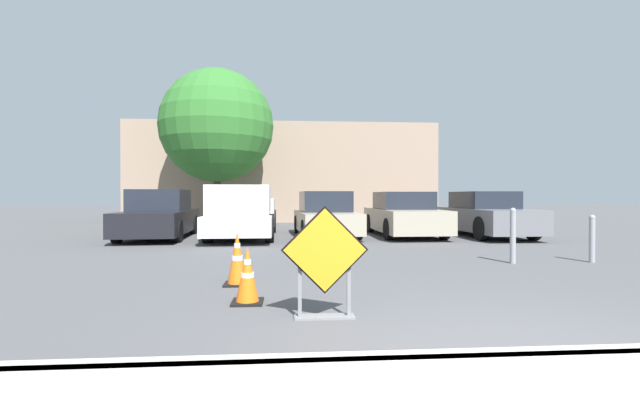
% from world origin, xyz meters
% --- Properties ---
extents(ground_plane, '(96.00, 96.00, 0.00)m').
position_xyz_m(ground_plane, '(0.00, 10.00, 0.00)').
color(ground_plane, '#4C4C4F').
extents(curb_lip, '(24.46, 0.20, 0.14)m').
position_xyz_m(curb_lip, '(0.00, 0.00, 0.07)').
color(curb_lip, '#ADAAA3').
rests_on(curb_lip, ground_plane).
extents(road_closed_sign, '(0.95, 0.20, 1.22)m').
position_xyz_m(road_closed_sign, '(-1.61, 1.45, 0.63)').
color(road_closed_sign, black).
rests_on(road_closed_sign, ground_plane).
extents(traffic_cone_nearest, '(0.38, 0.38, 0.70)m').
position_xyz_m(traffic_cone_nearest, '(-2.51, 2.19, 0.34)').
color(traffic_cone_nearest, black).
rests_on(traffic_cone_nearest, ground_plane).
extents(traffic_cone_second, '(0.38, 0.38, 0.80)m').
position_xyz_m(traffic_cone_second, '(-2.76, 3.29, 0.39)').
color(traffic_cone_second, black).
rests_on(traffic_cone_second, ground_plane).
extents(parked_car_nearest, '(2.04, 4.45, 1.52)m').
position_xyz_m(parked_car_nearest, '(-6.04, 10.59, 0.69)').
color(parked_car_nearest, black).
rests_on(parked_car_nearest, ground_plane).
extents(pickup_truck, '(2.02, 5.41, 1.63)m').
position_xyz_m(pickup_truck, '(-3.41, 10.33, 0.74)').
color(pickup_truck, silver).
rests_on(pickup_truck, ground_plane).
extents(parked_car_second, '(2.00, 4.32, 1.47)m').
position_xyz_m(parked_car_second, '(-0.80, 10.86, 0.66)').
color(parked_car_second, '#A39984').
rests_on(parked_car_second, ground_plane).
extents(parked_car_third, '(1.93, 4.46, 1.45)m').
position_xyz_m(parked_car_third, '(1.83, 10.84, 0.67)').
color(parked_car_third, '#A39984').
rests_on(parked_car_third, ground_plane).
extents(parked_car_fourth, '(1.84, 4.62, 1.46)m').
position_xyz_m(parked_car_fourth, '(4.45, 10.50, 0.69)').
color(parked_car_fourth, slate).
rests_on(parked_car_fourth, ground_plane).
extents(bollard_nearest, '(0.12, 0.12, 1.09)m').
position_xyz_m(bollard_nearest, '(2.40, 4.94, 0.57)').
color(bollard_nearest, gray).
rests_on(bollard_nearest, ground_plane).
extents(bollard_second, '(0.12, 0.12, 0.95)m').
position_xyz_m(bollard_second, '(4.03, 4.94, 0.50)').
color(bollard_second, gray).
rests_on(bollard_second, ground_plane).
extents(building_facade_backdrop, '(15.58, 5.00, 5.01)m').
position_xyz_m(building_facade_backdrop, '(-2.23, 20.46, 2.51)').
color(building_facade_backdrop, gray).
rests_on(building_facade_backdrop, ground_plane).
extents(street_tree_behind_lot, '(4.90, 4.90, 6.82)m').
position_xyz_m(street_tree_behind_lot, '(-5.10, 15.79, 4.37)').
color(street_tree_behind_lot, '#513823').
rests_on(street_tree_behind_lot, ground_plane).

